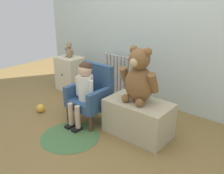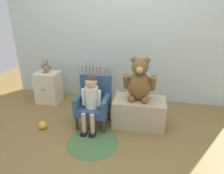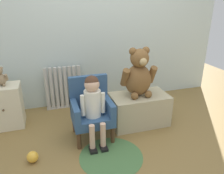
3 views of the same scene
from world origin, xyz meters
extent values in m
plane|color=olive|center=(0.00, 0.00, 0.00)|extent=(6.00, 6.00, 0.00)
cube|color=silver|center=(0.00, 1.32, 1.20)|extent=(3.80, 0.05, 2.40)
cylinder|color=#BAB8B1|center=(-0.66, 1.19, 0.30)|extent=(0.05, 0.05, 0.57)
cylinder|color=#BAB8B1|center=(-0.60, 1.19, 0.30)|extent=(0.05, 0.05, 0.57)
cylinder|color=#BAB8B1|center=(-0.54, 1.19, 0.30)|extent=(0.05, 0.05, 0.57)
cylinder|color=#BAB8B1|center=(-0.48, 1.19, 0.30)|extent=(0.05, 0.05, 0.57)
cylinder|color=#BAB8B1|center=(-0.42, 1.19, 0.30)|extent=(0.05, 0.05, 0.57)
cylinder|color=#BAB8B1|center=(-0.35, 1.19, 0.30)|extent=(0.05, 0.05, 0.57)
cylinder|color=#BAB8B1|center=(-0.29, 1.19, 0.30)|extent=(0.05, 0.05, 0.57)
cylinder|color=#BAB8B1|center=(-0.23, 1.19, 0.30)|extent=(0.05, 0.05, 0.57)
cube|color=#BAB8B1|center=(-0.45, 1.19, 0.01)|extent=(0.50, 0.05, 0.02)
cube|color=beige|center=(-1.14, 0.91, 0.25)|extent=(0.37, 0.29, 0.51)
sphere|color=#4C3823|center=(-1.14, 0.75, 0.28)|extent=(0.02, 0.02, 0.02)
cube|color=#2F4F76|center=(-0.23, 0.38, 0.24)|extent=(0.42, 0.39, 0.10)
cube|color=#2F4F76|center=(-0.23, 0.54, 0.47)|extent=(0.42, 0.06, 0.37)
cube|color=#2F4F76|center=(-0.41, 0.38, 0.36)|extent=(0.06, 0.39, 0.14)
cube|color=#2F4F76|center=(-0.05, 0.38, 0.36)|extent=(0.06, 0.39, 0.14)
cylinder|color=#4C331E|center=(-0.41, 0.22, 0.09)|extent=(0.04, 0.04, 0.19)
cylinder|color=#4C331E|center=(-0.05, 0.22, 0.09)|extent=(0.04, 0.04, 0.19)
cylinder|color=#4C331E|center=(-0.41, 0.54, 0.09)|extent=(0.04, 0.04, 0.19)
cylinder|color=#4C331E|center=(-0.05, 0.54, 0.09)|extent=(0.04, 0.04, 0.19)
cylinder|color=silver|center=(-0.23, 0.34, 0.43)|extent=(0.17, 0.17, 0.28)
sphere|color=#D8AD8E|center=(-0.23, 0.34, 0.63)|extent=(0.15, 0.15, 0.15)
sphere|color=#472D1E|center=(-0.23, 0.35, 0.65)|extent=(0.14, 0.14, 0.14)
cylinder|color=#D8AD8E|center=(-0.28, 0.15, 0.16)|extent=(0.06, 0.06, 0.26)
cube|color=black|center=(-0.28, 0.13, 0.01)|extent=(0.07, 0.11, 0.03)
cylinder|color=#D8AD8E|center=(-0.17, 0.15, 0.16)|extent=(0.06, 0.06, 0.26)
cube|color=black|center=(-0.17, 0.13, 0.01)|extent=(0.07, 0.11, 0.03)
cylinder|color=silver|center=(-0.33, 0.32, 0.43)|extent=(0.04, 0.04, 0.22)
cylinder|color=silver|center=(-0.12, 0.32, 0.43)|extent=(0.04, 0.04, 0.22)
cube|color=tan|center=(0.37, 0.50, 0.19)|extent=(0.67, 0.39, 0.37)
ellipsoid|color=brown|center=(0.35, 0.53, 0.55)|extent=(0.31, 0.26, 0.36)
sphere|color=brown|center=(0.35, 0.51, 0.81)|extent=(0.21, 0.21, 0.21)
sphere|color=tan|center=(0.35, 0.42, 0.80)|extent=(0.08, 0.08, 0.08)
sphere|color=brown|center=(0.27, 0.53, 0.89)|extent=(0.08, 0.08, 0.08)
sphere|color=brown|center=(0.43, 0.53, 0.89)|extent=(0.08, 0.08, 0.08)
cylinder|color=brown|center=(0.18, 0.51, 0.61)|extent=(0.08, 0.16, 0.22)
cylinder|color=brown|center=(0.51, 0.51, 0.61)|extent=(0.08, 0.16, 0.22)
sphere|color=brown|center=(0.26, 0.41, 0.41)|extent=(0.08, 0.08, 0.08)
sphere|color=brown|center=(0.43, 0.41, 0.41)|extent=(0.08, 0.08, 0.08)
ellipsoid|color=#8D7656|center=(-1.14, 0.93, 0.58)|extent=(0.12, 0.10, 0.14)
sphere|color=#8D7656|center=(-1.11, 0.93, 0.71)|extent=(0.03, 0.03, 0.03)
cylinder|color=#8D7656|center=(-1.08, 0.92, 0.60)|extent=(0.03, 0.06, 0.09)
sphere|color=#8D7656|center=(-1.11, 0.88, 0.53)|extent=(0.03, 0.03, 0.03)
cylinder|color=#446D3C|center=(-0.14, 0.00, 0.00)|extent=(0.61, 0.61, 0.01)
sphere|color=gold|center=(-0.85, 0.15, 0.05)|extent=(0.11, 0.11, 0.11)
camera|label=1|loc=(1.62, -1.45, 1.42)|focal=40.00mm
camera|label=2|loc=(0.46, -1.85, 1.50)|focal=32.00mm
camera|label=3|loc=(-0.63, -1.63, 1.40)|focal=35.00mm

